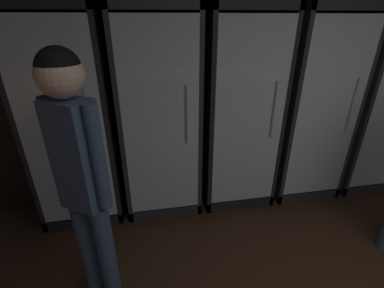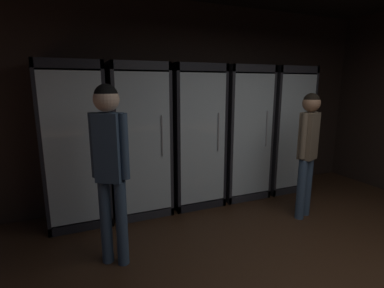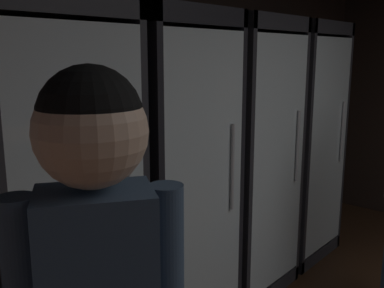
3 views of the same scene
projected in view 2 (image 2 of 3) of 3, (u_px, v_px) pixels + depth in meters
The scene contains 8 objects.
wall_back at pixel (214, 103), 4.33m from camera, with size 6.00×0.06×2.80m, color black.
cooler_far_left at pixel (75, 146), 3.41m from camera, with size 0.71×0.58×1.95m.
cooler_left at pixel (139, 142), 3.70m from camera, with size 0.71×0.58×1.95m.
cooler_center at pixel (194, 138), 4.00m from camera, with size 0.71×0.58×1.95m.
cooler_right at pixel (241, 134), 4.29m from camera, with size 0.71×0.58×1.95m.
cooler_far_right at pixel (282, 131), 4.58m from camera, with size 0.71×0.58×1.95m.
shopper_near at pixel (110, 155), 2.53m from camera, with size 0.31×0.26×1.69m.
shopper_far at pixel (308, 143), 3.51m from camera, with size 0.33×0.23×1.58m.
Camera 2 is at (-1.99, -0.87, 1.68)m, focal length 26.67 mm.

